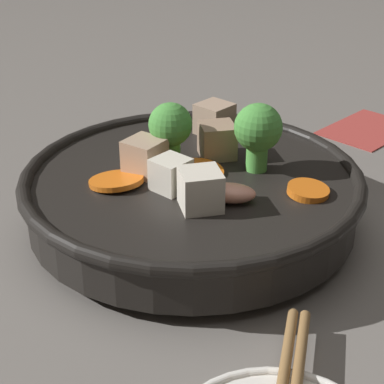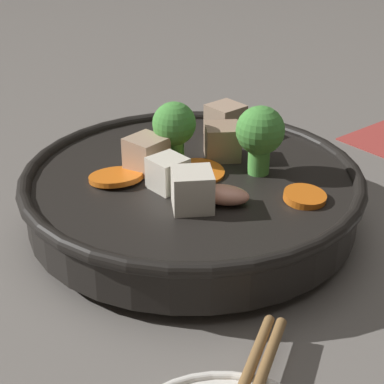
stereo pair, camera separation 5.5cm
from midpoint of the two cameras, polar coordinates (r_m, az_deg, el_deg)
The scene contains 2 objects.
ground_plane at distance 0.56m, azimuth 2.78°, elevation -3.01°, with size 3.00×3.00×0.00m, color slate.
stirfry_bowl at distance 0.55m, azimuth 2.94°, elevation 0.20°, with size 0.29×0.29×0.11m.
Camera 2 is at (0.22, 0.43, 0.29)m, focal length 60.00 mm.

